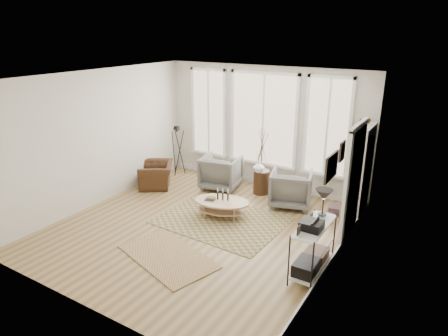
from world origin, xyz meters
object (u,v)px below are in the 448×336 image
Objects in this scene: low_shelf at (313,244)px; armchair_right at (291,188)px; bookcase at (360,171)px; accent_chair at (157,175)px; side_table at (262,163)px; coffee_table at (221,204)px; armchair_left at (221,172)px.

low_shelf is 2.57m from armchair_right.
bookcase reaches higher than accent_chair.
low_shelf is 1.47× the size of armchair_right.
side_table reaches higher than low_shelf.
low_shelf is at bearing -49.58° from side_table.
armchair_right is at bearing 66.53° from accent_chair.
armchair_left is at bearing 121.96° from coffee_table.
accent_chair is (-2.40, -0.94, -0.47)m from side_table.
bookcase is at bearing 173.52° from armchair_left.
low_shelf reaches higher than armchair_left.
bookcase is 3.23m from armchair_left.
side_table is 1.75× the size of accent_chair.
armchair_left reaches higher than coffee_table.
side_table is at bearing -34.95° from armchair_right.
armchair_left is at bearing -176.01° from bookcase.
side_table is (0.14, 1.56, 0.48)m from coffee_table.
side_table reaches higher than coffee_table.
accent_chair is at bearing 160.93° from low_shelf.
accent_chair is (-2.26, 0.62, 0.01)m from coffee_table.
coffee_table is at bearing -145.94° from bookcase.
accent_chair is at bearing -158.63° from side_table.
armchair_left is 0.99× the size of accent_chair.
armchair_left is 1.07m from side_table.
low_shelf is at bearing -91.28° from bookcase.
coffee_table is at bearing 35.56° from armchair_right.
coffee_table is 1.62m from armchair_right.
bookcase is 2.28× the size of accent_chair.
coffee_table is at bearing -95.11° from side_table.
armchair_left is at bearing -18.95° from armchair_right.
side_table is at bearing -179.64° from bookcase.
bookcase reaches higher than low_shelf.
armchair_right is at bearing 167.18° from armchair_left.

